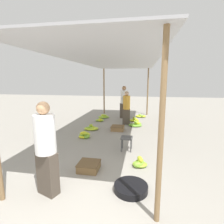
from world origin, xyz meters
TOP-DOWN VIEW (x-y plane):
  - ground_plane at (0.00, 0.00)m, footprint 40.00×40.00m
  - canopy_post_front_right at (1.31, 0.30)m, footprint 0.08×0.08m
  - canopy_post_back_left at (-1.31, 8.40)m, footprint 0.08×0.08m
  - canopy_post_back_right at (1.31, 8.40)m, footprint 0.08×0.08m
  - canopy_tarp at (0.00, 4.35)m, footprint 3.02×8.50m
  - vendor_foreground at (-0.60, 0.61)m, footprint 0.47×0.47m
  - stool at (0.62, 2.84)m, footprint 0.34×0.34m
  - basin_black at (0.88, 0.94)m, footprint 0.64×0.64m
  - banana_pile_left_0 at (-0.97, 3.71)m, footprint 0.51×0.50m
  - banana_pile_left_1 at (-1.05, 4.77)m, footprint 0.60×0.53m
  - banana_pile_left_2 at (-1.05, 6.28)m, footprint 0.43×0.53m
  - banana_pile_left_3 at (-1.04, 7.16)m, footprint 0.59×0.55m
  - banana_pile_right_0 at (0.78, 5.69)m, footprint 0.60×0.60m
  - banana_pile_right_1 at (1.02, 1.94)m, footprint 0.36×0.46m
  - banana_pile_right_2 at (0.98, 7.68)m, footprint 0.59×0.57m
  - banana_pile_right_3 at (0.67, 6.61)m, footprint 0.47×0.54m
  - crate_near at (-0.13, 1.53)m, footprint 0.48×0.48m
  - crate_mid at (0.06, 4.86)m, footprint 0.52×0.52m
  - shopper_walking_mid at (0.31, 5.92)m, footprint 0.36×0.35m
  - shopper_walking_far at (0.05, 7.25)m, footprint 0.46×0.46m

SIDE VIEW (x-z plane):
  - ground_plane at x=0.00m, z-range 0.00..0.00m
  - banana_pile_right_2 at x=0.98m, z-range -0.02..0.14m
  - basin_black at x=0.88m, z-range 0.00..0.12m
  - banana_pile_left_2 at x=-1.05m, z-range -0.02..0.15m
  - banana_pile_left_1 at x=-1.05m, z-range -0.05..0.19m
  - banana_pile_left_3 at x=-1.04m, z-range -0.03..0.17m
  - banana_pile_right_1 at x=1.02m, z-range -0.05..0.20m
  - banana_pile_right_3 at x=0.67m, z-range -0.04..0.20m
  - banana_pile_right_0 at x=0.78m, z-range -0.05..0.22m
  - banana_pile_left_0 at x=-0.97m, z-range -0.03..0.22m
  - crate_mid at x=0.06m, z-range 0.00..0.18m
  - crate_near at x=-0.13m, z-range 0.00..0.19m
  - stool at x=0.62m, z-range 0.12..0.53m
  - shopper_walking_mid at x=0.31m, z-range 0.03..1.58m
  - vendor_foreground at x=-0.60m, z-range 0.03..1.73m
  - shopper_walking_far at x=0.05m, z-range 0.03..1.77m
  - canopy_post_front_right at x=1.31m, z-range 0.00..2.71m
  - canopy_post_back_left at x=-1.31m, z-range 0.00..2.71m
  - canopy_post_back_right at x=1.31m, z-range 0.00..2.71m
  - canopy_tarp at x=0.00m, z-range 2.71..2.75m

